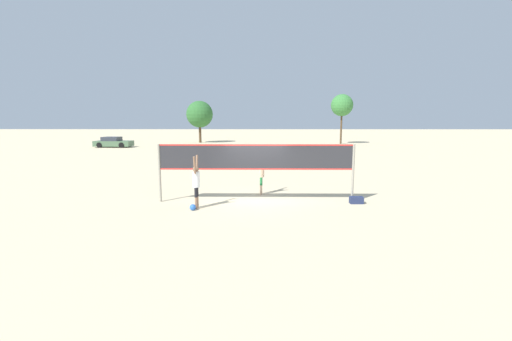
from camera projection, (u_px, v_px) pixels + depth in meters
ground_plane at (256, 202)px, 14.40m from camera, size 200.00×200.00×0.00m
volleyball_net at (256, 160)px, 14.14m from camera, size 8.16×0.10×2.43m
player_spiker at (196, 181)px, 13.21m from camera, size 0.28×0.70×2.07m
player_blocker at (261, 172)px, 15.67m from camera, size 0.28×0.69×2.00m
volleyball at (193, 207)px, 13.04m from camera, size 0.24×0.24×0.24m
gear_bag at (356, 200)px, 14.10m from camera, size 0.55×0.29×0.29m
parked_car_near at (113, 143)px, 41.86m from camera, size 4.47×2.07×1.27m
tree_left_cluster at (342, 105)px, 46.75m from camera, size 2.99×2.99×6.79m
tree_right_cluster at (200, 114)px, 49.39m from camera, size 3.83×3.83×6.02m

